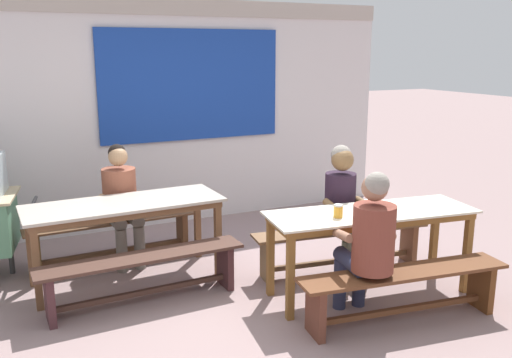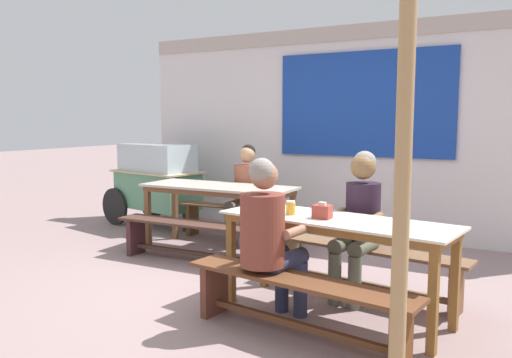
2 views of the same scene
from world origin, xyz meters
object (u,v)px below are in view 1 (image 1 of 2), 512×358
Objects in this scene: bench_far_front at (143,270)px; person_near_front at (369,239)px; person_right_near_table at (344,203)px; bench_far_back at (113,235)px; tissue_box at (367,208)px; bench_near_front at (403,286)px; person_center_facing at (121,197)px; dining_table_far at (125,210)px; condiment_jar at (338,211)px; dining_table_near at (371,220)px; bench_near_back at (341,242)px.

bench_far_front is 1.93m from person_near_front.
bench_far_front is 1.97m from person_right_near_table.
person_right_near_table is at bearing -33.83° from bench_far_back.
tissue_box is at bearing 55.45° from person_near_front.
person_center_facing is (-1.74, 2.28, 0.39)m from bench_near_front.
person_near_front is at bearing -55.11° from bench_far_back.
bench_far_back is at bearing 146.17° from person_right_near_table.
tissue_box is at bearing -45.90° from person_center_facing.
condiment_jar is (1.52, -1.26, 0.13)m from dining_table_far.
tissue_box is (1.73, -1.78, 0.14)m from person_center_facing.
dining_table_far is 0.95× the size of dining_table_near.
bench_far_front is (0.03, -1.11, 0.02)m from bench_far_back.
dining_table_far is at bearing 135.53° from bench_near_front.
dining_table_far reaches higher than bench_near_front.
dining_table_near reaches higher than bench_far_back.
bench_near_back is 16.06× the size of condiment_jar.
dining_table_far is at bearing 91.72° from bench_far_front.
person_near_front reaches higher than tissue_box.
tissue_box reaches higher than bench_far_back.
dining_table_far is 13.56× the size of tissue_box.
bench_far_front is (-1.88, 0.68, -0.39)m from dining_table_near.
person_right_near_table is 0.67m from condiment_jar.
person_center_facing is at bearing 86.70° from bench_far_front.
person_near_front is (-0.28, 0.11, 0.41)m from bench_near_front.
dining_table_far is 1.49× the size of person_center_facing.
bench_near_front is 0.80m from condiment_jar.
person_center_facing is at bearing 134.10° from tissue_box.
person_center_facing is (-1.46, 2.17, -0.02)m from person_near_front.
person_right_near_table reaches higher than person_near_front.
condiment_jar is (-0.01, 0.41, 0.12)m from person_near_front.
bench_far_back is 2.39m from person_right_near_table.
bench_near_front is at bearing -96.30° from person_right_near_table.
person_right_near_table is at bearing 66.86° from person_near_front.
bench_far_back is 15.44× the size of condiment_jar.
person_near_front is at bearing 158.43° from bench_near_front.
condiment_jar reaches higher than dining_table_near.
person_right_near_table is 9.44× the size of tissue_box.
bench_far_back is at bearing 91.72° from bench_far_front.
bench_far_front is 1.00× the size of bench_near_front.
bench_near_front is 1.12m from person_right_near_table.
bench_near_front is at bearing -21.57° from person_near_front.
bench_far_back is 0.98× the size of bench_far_front.
tissue_box is (-0.16, -0.60, 0.53)m from bench_near_back.
tissue_box reaches higher than bench_far_front.
bench_far_front is at bearing -88.28° from bench_far_back.
tissue_box is at bearing -149.28° from dining_table_near.
bench_near_back is 13.49× the size of tissue_box.
dining_table_near is 0.49m from person_right_near_table.
bench_far_back and bench_near_back have the same top height.
person_near_front reaches higher than dining_table_near.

